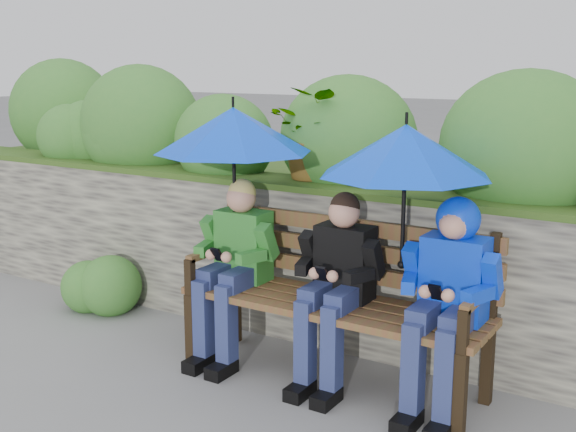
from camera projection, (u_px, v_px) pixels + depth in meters
The scene contains 8 objects.
ground at pixel (279, 382), 4.11m from camera, with size 60.00×60.00×0.00m, color gray.
garden_backdrop at pixel (383, 216), 5.33m from camera, with size 8.00×2.85×1.85m.
park_bench at pixel (338, 290), 4.06m from camera, with size 1.77×0.52×0.93m.
boy_left at pixel (234, 260), 4.32m from camera, with size 0.48×0.55×1.10m.
boy_middle at pixel (337, 279), 3.96m from camera, with size 0.47×0.54×1.09m.
boy_right at pixel (449, 287), 3.63m from camera, with size 0.49×0.59×1.12m.
umbrella_left at pixel (233, 130), 4.21m from camera, with size 0.94×0.94×0.89m.
umbrella_right at pixel (406, 150), 3.67m from camera, with size 0.91×0.91×0.82m.
Camera 1 is at (2.07, -3.22, 1.79)m, focal length 45.00 mm.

